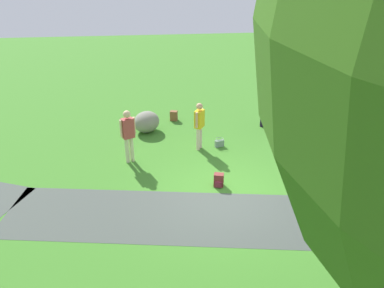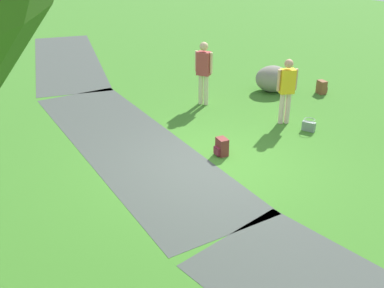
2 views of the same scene
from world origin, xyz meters
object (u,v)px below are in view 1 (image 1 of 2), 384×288
object	(u,v)px
woman_with_handbag	(199,123)
backpack_by_boulder	(174,116)
passerby_on_path	(265,104)
handbag_on_grass	(219,143)
man_near_boulder	(128,133)
frisbee_on_grass	(290,130)
spare_backpack_on_lawn	(219,180)
lawn_boulder	(147,122)

from	to	relation	value
woman_with_handbag	backpack_by_boulder	bearing A→B (deg)	-75.33
passerby_on_path	handbag_on_grass	xyz separation A→B (m)	(2.02, 1.53, -0.80)
man_near_boulder	handbag_on_grass	size ratio (longest dim) A/B	5.21
backpack_by_boulder	frisbee_on_grass	xyz separation A→B (m)	(-4.35, 1.48, -0.18)
passerby_on_path	backpack_by_boulder	distance (m)	3.67
man_near_boulder	passerby_on_path	world-z (taller)	man_near_boulder
passerby_on_path	handbag_on_grass	size ratio (longest dim) A/B	4.78
backpack_by_boulder	spare_backpack_on_lawn	size ratio (longest dim) A/B	1.00
handbag_on_grass	frisbee_on_grass	size ratio (longest dim) A/B	1.32
passerby_on_path	frisbee_on_grass	distance (m)	1.37
lawn_boulder	backpack_by_boulder	world-z (taller)	lawn_boulder
woman_with_handbag	frisbee_on_grass	bearing A→B (deg)	-162.32
handbag_on_grass	spare_backpack_on_lawn	xyz separation A→B (m)	(0.47, 2.54, 0.05)
man_near_boulder	handbag_on_grass	xyz separation A→B (m)	(-3.08, -0.74, -0.90)
lawn_boulder	man_near_boulder	xyz separation A→B (m)	(0.56, 2.32, 0.64)
woman_with_handbag	lawn_boulder	bearing A→B (deg)	-42.67
lawn_boulder	handbag_on_grass	bearing A→B (deg)	147.95
backpack_by_boulder	frisbee_on_grass	size ratio (longest dim) A/B	1.54
lawn_boulder	woman_with_handbag	distance (m)	2.50
passerby_on_path	spare_backpack_on_lawn	xyz separation A→B (m)	(2.49, 4.07, -0.75)
woman_with_handbag	backpack_by_boulder	xyz separation A→B (m)	(0.69, -2.64, -0.78)
passerby_on_path	woman_with_handbag	bearing A→B (deg)	30.33
handbag_on_grass	lawn_boulder	bearing A→B (deg)	-32.05
woman_with_handbag	spare_backpack_on_lawn	size ratio (longest dim) A/B	4.19
handbag_on_grass	spare_backpack_on_lawn	bearing A→B (deg)	79.49
spare_backpack_on_lawn	frisbee_on_grass	world-z (taller)	spare_backpack_on_lawn
handbag_on_grass	frisbee_on_grass	bearing A→B (deg)	-159.58
woman_with_handbag	man_near_boulder	world-z (taller)	man_near_boulder
lawn_boulder	spare_backpack_on_lawn	world-z (taller)	lawn_boulder
man_near_boulder	frisbee_on_grass	size ratio (longest dim) A/B	6.85
woman_with_handbag	passerby_on_path	distance (m)	3.19
woman_with_handbag	frisbee_on_grass	xyz separation A→B (m)	(-3.66, -1.17, -0.96)
man_near_boulder	spare_backpack_on_lawn	xyz separation A→B (m)	(-2.61, 1.80, -0.84)
lawn_boulder	frisbee_on_grass	xyz separation A→B (m)	(-5.45, 0.48, -0.39)
woman_with_handbag	passerby_on_path	size ratio (longest dim) A/B	1.03
woman_with_handbag	spare_backpack_on_lawn	world-z (taller)	woman_with_handbag
passerby_on_path	frisbee_on_grass	xyz separation A→B (m)	(-0.91, 0.44, -0.93)
man_near_boulder	backpack_by_boulder	xyz separation A→B (m)	(-1.66, -3.31, -0.84)
lawn_boulder	backpack_by_boulder	distance (m)	1.50
handbag_on_grass	backpack_by_boulder	bearing A→B (deg)	-61.09
man_near_boulder	handbag_on_grass	distance (m)	3.29
handbag_on_grass	backpack_by_boulder	distance (m)	2.94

